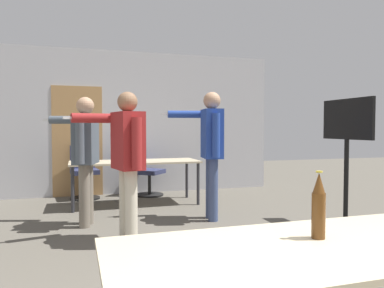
# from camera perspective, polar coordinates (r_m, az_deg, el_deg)

# --- Properties ---
(back_wall) EXTENTS (5.54, 0.12, 2.75)m
(back_wall) POSITION_cam_1_polar(r_m,az_deg,el_deg) (7.41, -8.77, 3.15)
(back_wall) COLOR #BCBCC1
(back_wall) RESTS_ON ground_plane
(conference_table_near) EXTENTS (2.29, 0.83, 0.73)m
(conference_table_near) POSITION_cam_1_polar(r_m,az_deg,el_deg) (2.02, 22.05, -15.09)
(conference_table_near) COLOR #C6B793
(conference_table_near) RESTS_ON ground_plane
(conference_table_far) EXTENTS (2.10, 0.79, 0.73)m
(conference_table_far) POSITION_cam_1_polar(r_m,az_deg,el_deg) (6.28, -8.66, -3.12)
(conference_table_far) COLOR #C6B793
(conference_table_far) RESTS_ON ground_plane
(tv_screen) EXTENTS (0.44, 0.91, 1.65)m
(tv_screen) POSITION_cam_1_polar(r_m,az_deg,el_deg) (5.23, 22.51, -0.94)
(tv_screen) COLOR black
(tv_screen) RESTS_ON ground_plane
(person_left_plaid) EXTENTS (0.78, 0.72, 1.77)m
(person_left_plaid) POSITION_cam_1_polar(r_m,az_deg,el_deg) (5.16, 2.88, 0.22)
(person_left_plaid) COLOR #3D4C75
(person_left_plaid) RESTS_ON ground_plane
(person_near_casual) EXTENTS (0.86, 0.67, 1.68)m
(person_near_casual) POSITION_cam_1_polar(r_m,az_deg,el_deg) (4.23, -9.94, -1.23)
(person_near_casual) COLOR beige
(person_near_casual) RESTS_ON ground_plane
(person_far_watching) EXTENTS (0.73, 0.79, 1.67)m
(person_far_watching) POSITION_cam_1_polar(r_m,az_deg,el_deg) (5.03, -16.05, -0.72)
(person_far_watching) COLOR slate
(person_far_watching) RESTS_ON ground_plane
(office_chair_near_pushed) EXTENTS (0.52, 0.57, 0.95)m
(office_chair_near_pushed) POSITION_cam_1_polar(r_m,az_deg,el_deg) (7.05, -16.12, -4.32)
(office_chair_near_pushed) COLOR black
(office_chair_near_pushed) RESTS_ON ground_plane
(office_chair_mid_tucked) EXTENTS (0.69, 0.68, 0.91)m
(office_chair_mid_tucked) POSITION_cam_1_polar(r_m,az_deg,el_deg) (7.13, -7.04, -4.40)
(office_chair_mid_tucked) COLOR black
(office_chair_mid_tucked) RESTS_ON ground_plane
(beer_bottle) EXTENTS (0.07, 0.07, 0.34)m
(beer_bottle) POSITION_cam_1_polar(r_m,az_deg,el_deg) (1.98, 18.73, -9.05)
(beer_bottle) COLOR #563314
(beer_bottle) RESTS_ON conference_table_near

